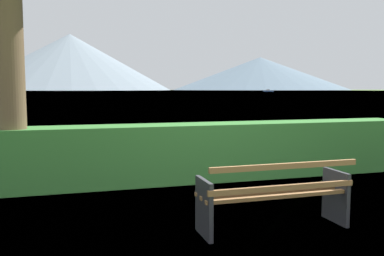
{
  "coord_description": "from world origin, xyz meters",
  "views": [
    {
      "loc": [
        -2.36,
        -4.48,
        1.71
      ],
      "look_at": [
        0.0,
        3.48,
        0.93
      ],
      "focal_mm": 38.72,
      "sensor_mm": 36.0,
      "label": 1
    }
  ],
  "objects": [
    {
      "name": "water_surface",
      "position": [
        0.0,
        307.83,
        0.0
      ],
      "size": [
        620.0,
        620.0,
        0.0
      ],
      "primitive_type": "plane",
      "color": "#7A99A8",
      "rests_on": "ground_plane"
    },
    {
      "name": "fishing_boat_near",
      "position": [
        111.73,
        220.2,
        0.49
      ],
      "size": [
        5.92,
        4.78,
        1.41
      ],
      "color": "#335693",
      "rests_on": "water_surface"
    },
    {
      "name": "park_bench",
      "position": [
        0.0,
        -0.06,
        0.43
      ],
      "size": [
        1.87,
        0.59,
        0.87
      ],
      "color": "olive",
      "rests_on": "ground_plane"
    },
    {
      "name": "distant_hills",
      "position": [
        -43.9,
        554.64,
        34.57
      ],
      "size": [
        793.29,
        274.02,
        81.43
      ],
      "color": "gray",
      "rests_on": "ground_plane"
    },
    {
      "name": "ground_plane",
      "position": [
        0.0,
        0.0,
        0.0
      ],
      "size": [
        1400.0,
        1400.0,
        0.0
      ],
      "primitive_type": "plane",
      "color": "#567A38"
    },
    {
      "name": "hedge_row",
      "position": [
        0.0,
        2.88,
        0.53
      ],
      "size": [
        8.66,
        0.8,
        1.06
      ],
      "primitive_type": "cube",
      "color": "#387A33",
      "rests_on": "ground_plane"
    }
  ]
}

